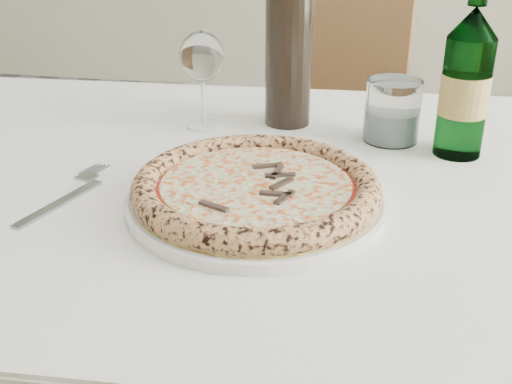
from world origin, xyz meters
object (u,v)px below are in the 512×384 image
at_px(pizza, 256,188).
at_px(beer_bottle, 466,83).
at_px(tumbler, 392,115).
at_px(dining_table, 268,227).
at_px(plate, 256,200).
at_px(wine_glass, 202,59).
at_px(wine_bottle, 289,45).
at_px(chair_far, 320,143).

bearing_deg(pizza, beer_bottle, 40.72).
bearing_deg(tumbler, dining_table, -134.16).
distance_m(plate, wine_glass, 0.34).
distance_m(wine_glass, wine_bottle, 0.15).
relative_size(tumbler, beer_bottle, 0.36).
height_order(chair_far, pizza, chair_far).
height_order(wine_glass, beer_bottle, beer_bottle).
height_order(pizza, beer_bottle, beer_bottle).
bearing_deg(beer_bottle, dining_table, -153.80).
height_order(plate, wine_glass, wine_glass).
distance_m(plate, wine_bottle, 0.35).
distance_m(chair_far, wine_bottle, 0.61).
bearing_deg(beer_bottle, pizza, -139.28).
xyz_separation_m(wine_glass, wine_bottle, (0.14, 0.04, 0.02)).
height_order(dining_table, pizza, pizza).
relative_size(plate, beer_bottle, 1.20).
bearing_deg(dining_table, wine_glass, 127.99).
relative_size(pizza, tumbler, 3.21).
height_order(beer_bottle, wine_bottle, wine_bottle).
bearing_deg(beer_bottle, wine_glass, 173.03).
xyz_separation_m(plate, beer_bottle, (0.27, 0.23, 0.10)).
relative_size(plate, pizza, 1.05).
bearing_deg(beer_bottle, chair_far, 113.39).
height_order(chair_far, plate, chair_far).
height_order(pizza, wine_bottle, wine_bottle).
bearing_deg(wine_bottle, beer_bottle, -19.00).
xyz_separation_m(plate, wine_bottle, (-0.01, 0.33, 0.13)).
xyz_separation_m(pizza, wine_glass, (-0.14, 0.28, 0.09)).
xyz_separation_m(pizza, beer_bottle, (0.27, 0.23, 0.09)).
bearing_deg(plate, beer_bottle, 40.72).
height_order(dining_table, wine_glass, wine_glass).
distance_m(pizza, wine_bottle, 0.35).
height_order(pizza, wine_glass, wine_glass).
xyz_separation_m(plate, tumbler, (0.17, 0.28, 0.03)).
distance_m(pizza, wine_glass, 0.33).
bearing_deg(tumbler, chair_far, 105.80).
distance_m(wine_glass, beer_bottle, 0.42).
bearing_deg(pizza, chair_far, 88.93).
xyz_separation_m(dining_table, plate, (-0.00, -0.10, 0.09)).
relative_size(plate, wine_glass, 2.05).
xyz_separation_m(plate, pizza, (-0.00, -0.00, 0.02)).
distance_m(plate, beer_bottle, 0.37).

